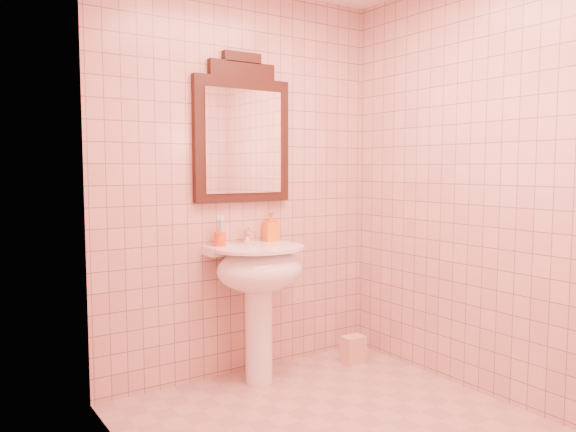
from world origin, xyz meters
TOP-DOWN VIEW (x-y plane):
  - back_wall at (0.00, 1.10)m, footprint 2.00×0.02m
  - pedestal_sink at (-0.02, 0.87)m, footprint 0.58×0.58m
  - faucet at (-0.02, 1.01)m, footprint 0.04×0.16m
  - mirror at (-0.02, 1.07)m, footprint 0.68×0.06m
  - toothbrush_cup at (-0.21, 1.02)m, footprint 0.07×0.07m
  - soap_dispenser at (0.17, 1.04)m, footprint 0.10×0.10m
  - towel at (0.70, 0.81)m, footprint 0.16×0.10m

SIDE VIEW (x-z plane):
  - towel at x=0.70m, z-range 0.00..0.19m
  - pedestal_sink at x=-0.02m, z-range 0.23..1.09m
  - toothbrush_cup at x=-0.21m, z-range 0.83..0.99m
  - faucet at x=-0.02m, z-range 0.87..0.97m
  - soap_dispenser at x=0.17m, z-range 0.86..1.06m
  - back_wall at x=0.00m, z-range 0.00..2.50m
  - mirror at x=-0.02m, z-range 1.10..2.04m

